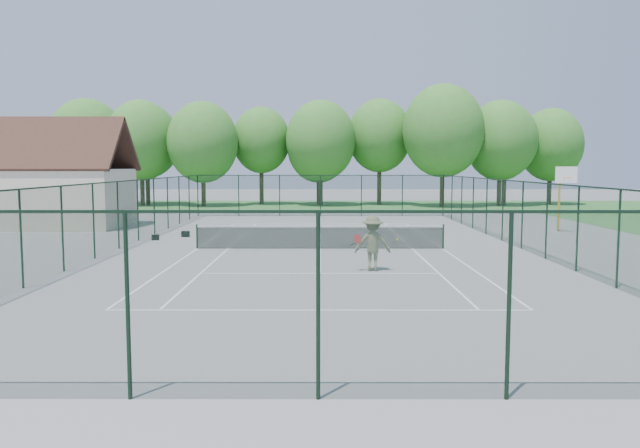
{
  "coord_description": "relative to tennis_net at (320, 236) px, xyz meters",
  "views": [
    {
      "loc": [
        0.05,
        -27.63,
        3.71
      ],
      "look_at": [
        0.0,
        -2.0,
        1.3
      ],
      "focal_mm": 35.0,
      "sensor_mm": 36.0,
      "label": 1
    }
  ],
  "objects": [
    {
      "name": "ground",
      "position": [
        0.0,
        0.0,
        -0.58
      ],
      "size": [
        140.0,
        140.0,
        0.0
      ],
      "primitive_type": "plane",
      "color": "gray",
      "rests_on": "ground"
    },
    {
      "name": "grass_far",
      "position": [
        0.0,
        30.0,
        -0.57
      ],
      "size": [
        80.0,
        16.0,
        0.01
      ],
      "primitive_type": "cube",
      "color": "#3B7B36",
      "rests_on": "ground"
    },
    {
      "name": "court_lines",
      "position": [
        0.0,
        0.0,
        -0.57
      ],
      "size": [
        11.05,
        23.85,
        0.01
      ],
      "color": "white",
      "rests_on": "ground"
    },
    {
      "name": "tennis_net",
      "position": [
        0.0,
        0.0,
        0.0
      ],
      "size": [
        11.08,
        0.08,
        1.1
      ],
      "color": "black",
      "rests_on": "ground"
    },
    {
      "name": "fence_enclosure",
      "position": [
        0.0,
        0.0,
        0.98
      ],
      "size": [
        18.05,
        36.05,
        3.02
      ],
      "color": "#193723",
      "rests_on": "ground"
    },
    {
      "name": "utility_building",
      "position": [
        -16.0,
        10.0,
        2.54
      ],
      "size": [
        8.6,
        6.27,
        6.63
      ],
      "color": "beige",
      "rests_on": "ground"
    },
    {
      "name": "tree_line_far",
      "position": [
        0.0,
        30.0,
        5.42
      ],
      "size": [
        39.4,
        6.4,
        9.7
      ],
      "color": "#3E2E1D",
      "rests_on": "ground"
    },
    {
      "name": "basketball_goal",
      "position": [
        13.52,
        7.11,
        1.99
      ],
      "size": [
        1.2,
        1.43,
        3.65
      ],
      "color": "gold",
      "rests_on": "ground"
    },
    {
      "name": "sports_bag_a",
      "position": [
        -8.23,
        3.23,
        -0.44
      ],
      "size": [
        0.36,
        0.24,
        0.28
      ],
      "primitive_type": "cube",
      "rotation": [
        0.0,
        0.0,
        0.09
      ],
      "color": "black",
      "rests_on": "ground"
    },
    {
      "name": "sports_bag_b",
      "position": [
        -7.02,
        4.61,
        -0.42
      ],
      "size": [
        0.42,
        0.28,
        0.3
      ],
      "primitive_type": "cube",
      "rotation": [
        0.0,
        0.0,
        -0.12
      ],
      "color": "black",
      "rests_on": "ground"
    },
    {
      "name": "tennis_player",
      "position": [
        1.87,
        -5.81,
        0.4
      ],
      "size": [
        1.83,
        0.93,
        1.95
      ],
      "color": "#5D6044",
      "rests_on": "ground"
    }
  ]
}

